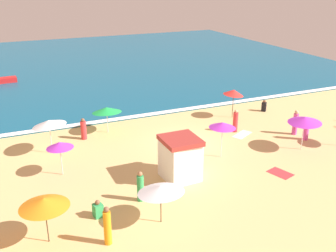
# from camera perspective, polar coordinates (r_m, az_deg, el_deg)

# --- Properties ---
(ground_plane) EXTENTS (60.00, 60.00, 0.00)m
(ground_plane) POSITION_cam_1_polar(r_m,az_deg,el_deg) (27.15, 2.69, -2.47)
(ground_plane) COLOR #D8B775
(ocean_water) EXTENTS (60.00, 44.00, 0.10)m
(ocean_water) POSITION_cam_1_polar(r_m,az_deg,el_deg) (52.58, -11.14, 8.88)
(ocean_water) COLOR #0F567A
(ocean_water) RESTS_ON ground_plane
(wave_breaker_foam) EXTENTS (57.00, 0.70, 0.01)m
(wave_breaker_foam) POSITION_cam_1_polar(r_m,az_deg,el_deg) (32.47, -2.25, 1.77)
(wave_breaker_foam) COLOR white
(wave_breaker_foam) RESTS_ON ocean_water
(lifeguard_cabana) EXTENTS (2.00, 2.10, 2.46)m
(lifeguard_cabana) POSITION_cam_1_polar(r_m,az_deg,el_deg) (22.12, 1.78, -4.64)
(lifeguard_cabana) COLOR white
(lifeguard_cabana) RESTS_ON ground_plane
(beach_umbrella_0) EXTENTS (1.74, 1.73, 2.35)m
(beach_umbrella_0) POSITION_cam_1_polar(r_m,az_deg,el_deg) (24.55, 7.87, 0.13)
(beach_umbrella_0) COLOR silver
(beach_umbrella_0) RESTS_ON ground_plane
(beach_umbrella_1) EXTENTS (2.09, 2.07, 2.40)m
(beach_umbrella_1) POSITION_cam_1_polar(r_m,az_deg,el_deg) (31.76, 9.44, 4.81)
(beach_umbrella_1) COLOR #4C3823
(beach_umbrella_1) RESTS_ON ground_plane
(beach_umbrella_2) EXTENTS (3.01, 3.01, 2.37)m
(beach_umbrella_2) POSITION_cam_1_polar(r_m,az_deg,el_deg) (26.00, -16.79, 0.43)
(beach_umbrella_2) COLOR silver
(beach_umbrella_2) RESTS_ON ground_plane
(beach_umbrella_4) EXTENTS (2.63, 2.62, 2.34)m
(beach_umbrella_4) POSITION_cam_1_polar(r_m,az_deg,el_deg) (26.89, 19.14, 0.87)
(beach_umbrella_4) COLOR silver
(beach_umbrella_4) RESTS_ON ground_plane
(beach_umbrella_5) EXTENTS (2.73, 2.75, 2.04)m
(beach_umbrella_5) POSITION_cam_1_polar(r_m,az_deg,el_deg) (18.10, -1.05, -9.10)
(beach_umbrella_5) COLOR #4C3823
(beach_umbrella_5) RESTS_ON ground_plane
(beach_umbrella_6) EXTENTS (2.07, 2.07, 2.06)m
(beach_umbrella_6) POSITION_cam_1_polar(r_m,az_deg,el_deg) (23.05, -15.35, -2.67)
(beach_umbrella_6) COLOR silver
(beach_umbrella_6) RESTS_ON ground_plane
(beach_umbrella_7) EXTENTS (2.32, 2.32, 2.18)m
(beach_umbrella_7) POSITION_cam_1_polar(r_m,az_deg,el_deg) (17.54, -17.45, -10.50)
(beach_umbrella_7) COLOR #4C3823
(beach_umbrella_7) RESTS_ON ground_plane
(beach_umbrella_8) EXTENTS (2.27, 2.29, 2.01)m
(beach_umbrella_8) POSITION_cam_1_polar(r_m,az_deg,el_deg) (28.69, -8.84, 2.32)
(beach_umbrella_8) COLOR silver
(beach_umbrella_8) RESTS_ON ground_plane
(beachgoer_0) EXTENTS (0.37, 0.37, 1.70)m
(beachgoer_0) POSITION_cam_1_polar(r_m,az_deg,el_deg) (29.21, 9.70, 0.65)
(beachgoer_0) COLOR red
(beachgoer_0) RESTS_ON ground_plane
(beachgoer_2) EXTENTS (0.46, 0.46, 1.82)m
(beachgoer_2) POSITION_cam_1_polar(r_m,az_deg,el_deg) (29.73, 17.89, 0.42)
(beachgoer_2) COLOR #D84CA5
(beachgoer_2) RESTS_ON ground_plane
(beachgoer_3) EXTENTS (0.50, 0.50, 0.89)m
(beachgoer_3) POSITION_cam_1_polar(r_m,az_deg,el_deg) (19.48, -10.07, -11.79)
(beachgoer_3) COLOR green
(beachgoer_3) RESTS_ON ground_plane
(beachgoer_4) EXTENTS (0.41, 0.41, 1.64)m
(beachgoer_4) POSITION_cam_1_polar(r_m,az_deg,el_deg) (20.27, -4.01, -8.78)
(beachgoer_4) COLOR green
(beachgoer_4) RESTS_ON ground_plane
(beachgoer_5) EXTENTS (0.37, 0.37, 1.82)m
(beachgoer_5) POSITION_cam_1_polar(r_m,az_deg,el_deg) (17.44, -8.74, -14.13)
(beachgoer_5) COLOR orange
(beachgoer_5) RESTS_ON ground_plane
(beachgoer_6) EXTENTS (0.52, 0.52, 1.00)m
(beachgoer_6) POSITION_cam_1_polar(r_m,az_deg,el_deg) (34.26, 13.68, 2.82)
(beachgoer_6) COLOR black
(beachgoer_6) RESTS_ON ground_plane
(beachgoer_7) EXTENTS (0.55, 0.55, 1.68)m
(beachgoer_7) POSITION_cam_1_polar(r_m,az_deg,el_deg) (29.05, 19.30, -0.43)
(beachgoer_7) COLOR #D84CA5
(beachgoer_7) RESTS_ON ground_plane
(beachgoer_9) EXTENTS (0.43, 0.43, 1.54)m
(beachgoer_9) POSITION_cam_1_polar(r_m,az_deg,el_deg) (28.14, -12.09, -0.51)
(beachgoer_9) COLOR red
(beachgoer_9) RESTS_ON ground_plane
(beach_towel_0) EXTENTS (1.29, 1.58, 0.01)m
(beach_towel_0) POSITION_cam_1_polar(r_m,az_deg,el_deg) (24.07, 15.89, -6.56)
(beach_towel_0) COLOR red
(beach_towel_0) RESTS_ON ground_plane
(beach_towel_1) EXTENTS (1.87, 1.49, 0.01)m
(beach_towel_1) POSITION_cam_1_polar(r_m,az_deg,el_deg) (29.03, 10.65, -1.21)
(beach_towel_1) COLOR white
(beach_towel_1) RESTS_ON ground_plane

